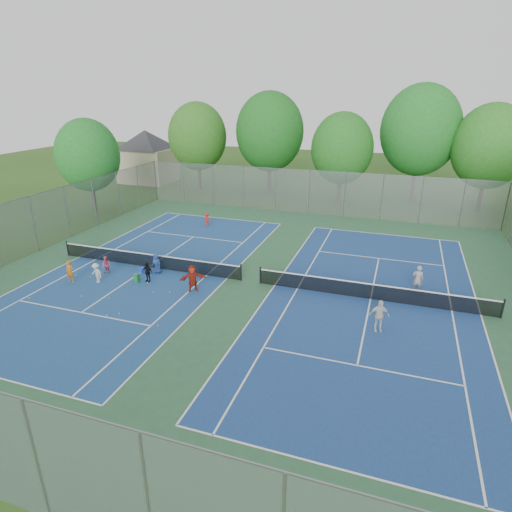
{
  "coord_description": "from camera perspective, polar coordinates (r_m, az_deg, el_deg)",
  "views": [
    {
      "loc": [
        7.83,
        -21.89,
        10.76
      ],
      "look_at": [
        0.0,
        1.0,
        1.3
      ],
      "focal_mm": 30.0,
      "sensor_mm": 36.0,
      "label": 1
    }
  ],
  "objects": [
    {
      "name": "student_f",
      "position": [
        24.41,
        -8.45,
        -2.99
      ],
      "size": [
        1.47,
        1.25,
        1.59
      ],
      "primitive_type": "imported",
      "rotation": [
        0.0,
        0.0,
        0.63
      ],
      "color": "#9E2616",
      "rests_on": "ground"
    },
    {
      "name": "ball_hopper",
      "position": [
        26.45,
        -15.59,
        -2.84
      ],
      "size": [
        0.31,
        0.31,
        0.54
      ],
      "primitive_type": "cube",
      "rotation": [
        0.0,
        0.0,
        -0.13
      ],
      "color": "#24853B",
      "rests_on": "ground"
    },
    {
      "name": "tree_nw",
      "position": [
        49.26,
        -7.8,
        15.5
      ],
      "size": [
        6.4,
        6.4,
        9.58
      ],
      "color": "#443326",
      "rests_on": "ground"
    },
    {
      "name": "instructor",
      "position": [
        25.58,
        20.76,
        -2.94
      ],
      "size": [
        0.64,
        0.45,
        1.67
      ],
      "primitive_type": "imported",
      "rotation": [
        0.0,
        0.0,
        3.06
      ],
      "color": "gray",
      "rests_on": "ground"
    },
    {
      "name": "tennis_ball_9",
      "position": [
        24.73,
        -11.39,
        -4.8
      ],
      "size": [
        0.07,
        0.07,
        0.07
      ],
      "primitive_type": "sphere",
      "color": "#C1D531",
      "rests_on": "ground"
    },
    {
      "name": "court_pad",
      "position": [
        25.61,
        -0.73,
        -3.47
      ],
      "size": [
        32.0,
        32.0,
        0.01
      ],
      "primitive_type": "cube",
      "color": "#2A5837",
      "rests_on": "ground"
    },
    {
      "name": "court_right",
      "position": [
        24.4,
        15.03,
        -5.57
      ],
      "size": [
        10.97,
        23.77,
        0.01
      ],
      "primitive_type": "cube",
      "color": "navy",
      "rests_on": "court_pad"
    },
    {
      "name": "tennis_ball_8",
      "position": [
        25.71,
        -22.23,
        -5.01
      ],
      "size": [
        0.07,
        0.07,
        0.07
      ],
      "primitive_type": "sphere",
      "color": "#CCD431",
      "rests_on": "ground"
    },
    {
      "name": "tennis_ball_7",
      "position": [
        28.68,
        -22.92,
        -2.39
      ],
      "size": [
        0.07,
        0.07,
        0.07
      ],
      "primitive_type": "sphere",
      "color": "#C0D832",
      "rests_on": "ground"
    },
    {
      "name": "ball_crate",
      "position": [
        27.82,
        -14.94,
        -1.82
      ],
      "size": [
        0.46,
        0.46,
        0.3
      ],
      "primitive_type": "cube",
      "rotation": [
        0.0,
        0.0,
        -0.42
      ],
      "color": "blue",
      "rests_on": "ground"
    },
    {
      "name": "tennis_ball_6",
      "position": [
        25.71,
        -7.71,
        -3.5
      ],
      "size": [
        0.07,
        0.07,
        0.07
      ],
      "primitive_type": "sphere",
      "color": "gold",
      "rests_on": "ground"
    },
    {
      "name": "tennis_ball_11",
      "position": [
        23.14,
        -17.74,
        -7.37
      ],
      "size": [
        0.07,
        0.07,
        0.07
      ],
      "primitive_type": "sphere",
      "color": "yellow",
      "rests_on": "ground"
    },
    {
      "name": "tree_ne",
      "position": [
        44.73,
        28.76,
        12.68
      ],
      "size": [
        6.6,
        6.6,
        9.77
      ],
      "color": "#443326",
      "rests_on": "ground"
    },
    {
      "name": "net_right",
      "position": [
        24.21,
        15.13,
        -4.64
      ],
      "size": [
        12.87,
        0.1,
        0.91
      ],
      "primitive_type": "cube",
      "color": "black",
      "rests_on": "ground"
    },
    {
      "name": "tennis_ball_10",
      "position": [
        21.55,
        -12.89,
        -9.09
      ],
      "size": [
        0.07,
        0.07,
        0.07
      ],
      "primitive_type": "sphere",
      "color": "#CED331",
      "rests_on": "ground"
    },
    {
      "name": "tennis_ball_3",
      "position": [
        24.9,
        -13.52,
        -4.8
      ],
      "size": [
        0.07,
        0.07,
        0.07
      ],
      "primitive_type": "sphere",
      "color": "#DFF238",
      "rests_on": "ground"
    },
    {
      "name": "child_far_baseline",
      "position": [
        36.17,
        -6.54,
        4.85
      ],
      "size": [
        0.74,
        0.43,
        1.13
      ],
      "primitive_type": "imported",
      "rotation": [
        0.0,
        0.0,
        3.16
      ],
      "color": "#B01D19",
      "rests_on": "ground"
    },
    {
      "name": "student_e",
      "position": [
        27.3,
        -13.12,
        -0.96
      ],
      "size": [
        0.71,
        0.54,
        1.31
      ],
      "primitive_type": "imported",
      "rotation": [
        0.0,
        0.0,
        -0.22
      ],
      "color": "navy",
      "rests_on": "ground"
    },
    {
      "name": "student_c",
      "position": [
        26.99,
        -20.5,
        -2.15
      ],
      "size": [
        0.89,
        0.64,
        1.24
      ],
      "primitive_type": "imported",
      "rotation": [
        0.0,
        0.0,
        -0.25
      ],
      "color": "beige",
      "rests_on": "ground"
    },
    {
      "name": "tennis_ball_2",
      "position": [
        23.19,
        -19.25,
        -7.5
      ],
      "size": [
        0.07,
        0.07,
        0.07
      ],
      "primitive_type": "sphere",
      "color": "yellow",
      "rests_on": "ground"
    },
    {
      "name": "fence_west",
      "position": [
        33.52,
        -27.53,
        3.75
      ],
      "size": [
        0.1,
        32.0,
        4.0
      ],
      "primitive_type": "cube",
      "rotation": [
        0.0,
        0.0,
        1.57
      ],
      "color": "gray",
      "rests_on": "ground"
    },
    {
      "name": "house",
      "position": [
        55.12,
        -14.46,
        13.89
      ],
      "size": [
        11.03,
        11.03,
        7.3
      ],
      "color": "#B7A88C",
      "rests_on": "ground"
    },
    {
      "name": "tree_nl",
      "position": [
        47.16,
        1.83,
        16.22
      ],
      "size": [
        7.2,
        7.2,
        10.69
      ],
      "color": "#443326",
      "rests_on": "ground"
    },
    {
      "name": "tree_nr",
      "position": [
        46.05,
        21.07,
        15.38
      ],
      "size": [
        7.6,
        7.6,
        11.42
      ],
      "color": "#443326",
      "rests_on": "ground"
    },
    {
      "name": "teen_court_b",
      "position": [
        21.13,
        16.08,
        -7.65
      ],
      "size": [
        1.02,
        0.63,
        1.62
      ],
      "primitive_type": "imported",
      "rotation": [
        0.0,
        0.0,
        0.27
      ],
      "color": "silver",
      "rests_on": "ground"
    },
    {
      "name": "net_left",
      "position": [
        28.38,
        -14.17,
        -0.62
      ],
      "size": [
        12.87,
        0.1,
        0.91
      ],
      "primitive_type": "cube",
      "color": "black",
      "rests_on": "ground"
    },
    {
      "name": "tennis_ball_0",
      "position": [
        26.69,
        -27.98,
        -5.02
      ],
      "size": [
        0.07,
        0.07,
        0.07
      ],
      "primitive_type": "sphere",
      "color": "#B5DC33",
      "rests_on": "ground"
    },
    {
      "name": "student_b",
      "position": [
        28.12,
        -19.33,
        -1.16
      ],
      "size": [
        0.56,
        0.44,
        1.14
      ],
      "primitive_type": "imported",
      "rotation": [
        0.0,
        0.0,
        -0.02
      ],
      "color": "#D35273",
      "rests_on": "ground"
    },
    {
      "name": "fence_south",
      "position": [
        13.15,
        -27.14,
        -23.33
      ],
      "size": [
        32.0,
        0.1,
        4.0
      ],
      "primitive_type": "cube",
      "color": "gray",
      "rests_on": "ground"
    },
    {
      "name": "tennis_ball_1",
      "position": [
        24.94,
        -18.96,
        -5.36
      ],
      "size": [
        0.07,
        0.07,
        0.07
      ],
      "primitive_type": "sphere",
      "color": "gold",
      "rests_on": "ground"
    },
    {
      "name": "tree_side_w",
      "position": [
        42.04,
        -21.52,
        12.38
      ],
      "size": [
        5.6,
        5.6,
        8.47
      ],
      "color": "#443326",
      "rests_on": "ground"
    },
    {
      "name": "student_d",
      "position": [
        26.24,
        -14.28,
        -2.09
      ],
      "size": [
        0.75,
        0.37,
        1.23
      ],
      "primitive_type": "imported",
      "rotation": [
        0.0,
        0.0,
        -0.1
      ],
      "color": "black",
      "rests_on": "ground"
    },
    {
      "name": "student_a",
      "position": [
        27.62,
        -23.57,
        -1.92
      ],
      "size": [
        0.51,
        0.35,
        1.37
      ],
      "primitive_type": "imported",
      "rotation": [
        0.0,
        0.0,
        0.04
      ],
      "color": "#C56A12",
      "rests_on": "ground"
    },
    {
      "name": "tennis_ball_4",
      "position": [
        28.1,
        -21.21,
        -2.62
      ],
      "size": [
        0.07,
        0.07,
        0.07
      ],
      "primitive_type": "sphere",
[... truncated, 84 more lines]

